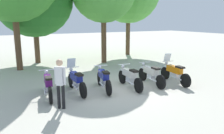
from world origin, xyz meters
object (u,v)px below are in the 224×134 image
motorcycle_1 (76,80)px  motorcycle_5 (174,72)px  motorcycle_2 (104,79)px  motorcycle_0 (48,84)px  person_0 (60,80)px  motorcycle_4 (151,74)px  motorcycle_3 (130,77)px

motorcycle_1 → motorcycle_5: 4.73m
motorcycle_1 → motorcycle_5: size_ratio=1.00×
motorcycle_1 → motorcycle_2: motorcycle_1 is taller
motorcycle_0 → person_0: 1.53m
motorcycle_2 → person_0: size_ratio=1.25×
motorcycle_0 → motorcycle_1: size_ratio=1.00×
motorcycle_0 → motorcycle_4: bearing=-89.2°
motorcycle_1 → person_0: bearing=144.9°
motorcycle_4 → motorcycle_2: bearing=87.4°
motorcycle_4 → person_0: bearing=106.3°
motorcycle_2 → motorcycle_3: (1.16, -0.28, 0.00)m
motorcycle_0 → motorcycle_2: (2.32, -0.22, 0.00)m
motorcycle_2 → motorcycle_5: motorcycle_5 is taller
person_0 → motorcycle_2: bearing=158.5°
motorcycle_3 → motorcycle_5: (2.32, -0.36, 0.01)m
motorcycle_3 → motorcycle_0: bearing=86.3°
motorcycle_0 → person_0: (0.12, -1.43, 0.52)m
motorcycle_3 → motorcycle_5: motorcycle_5 is taller
motorcycle_4 → motorcycle_5: motorcycle_5 is taller
motorcycle_2 → motorcycle_5: (3.48, -0.64, 0.01)m
motorcycle_1 → motorcycle_2: size_ratio=1.01×
motorcycle_4 → person_0: (-4.52, -0.89, 0.52)m
motorcycle_0 → person_0: person_0 is taller
motorcycle_2 → motorcycle_0: bearing=96.0°
motorcycle_1 → motorcycle_4: motorcycle_1 is taller
motorcycle_2 → motorcycle_4: bearing=-86.3°
motorcycle_0 → motorcycle_3: same height
motorcycle_1 → motorcycle_3: motorcycle_1 is taller
motorcycle_0 → motorcycle_2: 2.33m
motorcycle_0 → motorcycle_3: bearing=-90.8°
motorcycle_0 → motorcycle_1: motorcycle_1 is taller
motorcycle_2 → motorcycle_5: bearing=-89.0°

